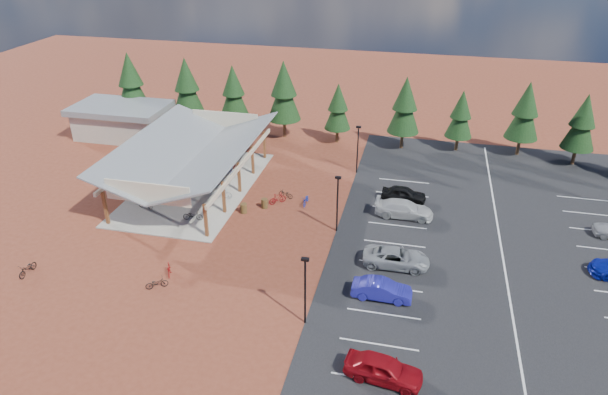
% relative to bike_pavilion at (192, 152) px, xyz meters
% --- Properties ---
extents(ground, '(140.00, 140.00, 0.00)m').
position_rel_bike_pavilion_xyz_m(ground, '(10.00, -7.00, -3.82)').
color(ground, maroon).
rests_on(ground, ground).
extents(asphalt_lot, '(27.00, 44.00, 0.04)m').
position_rel_bike_pavilion_xyz_m(asphalt_lot, '(28.50, -4.00, -3.80)').
color(asphalt_lot, black).
rests_on(asphalt_lot, ground).
extents(concrete_pad, '(10.60, 18.60, 0.10)m').
position_rel_bike_pavilion_xyz_m(concrete_pad, '(0.00, 0.00, -3.77)').
color(concrete_pad, gray).
rests_on(concrete_pad, ground).
extents(bike_pavilion, '(11.65, 19.40, 4.97)m').
position_rel_bike_pavilion_xyz_m(bike_pavilion, '(0.00, 0.00, 0.00)').
color(bike_pavilion, brown).
rests_on(bike_pavilion, concrete_pad).
extents(outbuilding, '(11.00, 7.00, 3.90)m').
position_rel_bike_pavilion_xyz_m(outbuilding, '(-14.00, 11.00, -1.80)').
color(outbuilding, '#ADA593').
rests_on(outbuilding, ground).
extents(lamp_post_0, '(0.50, 0.25, 5.14)m').
position_rel_bike_pavilion_xyz_m(lamp_post_0, '(15.00, -17.00, -0.85)').
color(lamp_post_0, black).
rests_on(lamp_post_0, ground).
extents(lamp_post_1, '(0.50, 0.25, 5.14)m').
position_rel_bike_pavilion_xyz_m(lamp_post_1, '(15.00, -5.00, -0.85)').
color(lamp_post_1, black).
rests_on(lamp_post_1, ground).
extents(lamp_post_2, '(0.50, 0.25, 5.14)m').
position_rel_bike_pavilion_xyz_m(lamp_post_2, '(15.00, 7.00, -0.85)').
color(lamp_post_2, black).
rests_on(lamp_post_2, ground).
extents(trash_bin_0, '(0.60, 0.60, 0.90)m').
position_rel_bike_pavilion_xyz_m(trash_bin_0, '(6.26, -3.77, -3.37)').
color(trash_bin_0, '#4F3B1C').
rests_on(trash_bin_0, ground).
extents(trash_bin_1, '(0.60, 0.60, 0.90)m').
position_rel_bike_pavilion_xyz_m(trash_bin_1, '(7.84, -2.46, -3.37)').
color(trash_bin_1, '#4F3B1C').
rests_on(trash_bin_1, ground).
extents(pine_0, '(3.95, 3.95, 9.21)m').
position_rel_bike_pavilion_xyz_m(pine_0, '(-14.50, 15.06, 1.80)').
color(pine_0, '#382314').
rests_on(pine_0, ground).
extents(pine_1, '(3.85, 3.85, 8.97)m').
position_rel_bike_pavilion_xyz_m(pine_1, '(-7.05, 15.03, 1.65)').
color(pine_1, '#382314').
rests_on(pine_1, ground).
extents(pine_2, '(3.51, 3.51, 8.18)m').
position_rel_bike_pavilion_xyz_m(pine_2, '(-1.45, 15.93, 1.17)').
color(pine_2, '#382314').
rests_on(pine_2, ground).
extents(pine_3, '(3.96, 3.96, 9.23)m').
position_rel_bike_pavilion_xyz_m(pine_3, '(5.05, 15.20, 1.82)').
color(pine_3, '#382314').
rests_on(pine_3, ground).
extents(pine_4, '(3.04, 3.04, 7.08)m').
position_rel_bike_pavilion_xyz_m(pine_4, '(11.53, 14.95, 0.50)').
color(pine_4, '#382314').
rests_on(pine_4, ground).
extents(pine_5, '(3.60, 3.60, 8.38)m').
position_rel_bike_pavilion_xyz_m(pine_5, '(19.09, 14.73, 1.29)').
color(pine_5, '#382314').
rests_on(pine_5, ground).
extents(pine_6, '(3.02, 3.02, 7.03)m').
position_rel_bike_pavilion_xyz_m(pine_6, '(25.23, 15.54, 0.46)').
color(pine_6, '#382314').
rests_on(pine_6, ground).
extents(pine_7, '(3.59, 3.59, 8.36)m').
position_rel_bike_pavilion_xyz_m(pine_7, '(31.90, 15.79, 1.28)').
color(pine_7, '#382314').
rests_on(pine_7, ground).
extents(pine_8, '(3.36, 3.36, 7.84)m').
position_rel_bike_pavilion_xyz_m(pine_8, '(37.41, 14.36, 0.96)').
color(pine_8, '#382314').
rests_on(pine_8, ground).
extents(bike_0, '(1.59, 0.77, 0.80)m').
position_rel_bike_pavilion_xyz_m(bike_0, '(-2.67, -5.22, -3.32)').
color(bike_0, black).
rests_on(bike_0, concrete_pad).
extents(bike_1, '(1.61, 0.47, 0.96)m').
position_rel_bike_pavilion_xyz_m(bike_1, '(-2.66, -2.80, -3.24)').
color(bike_1, '#9B9FA2').
rests_on(bike_1, concrete_pad).
extents(bike_2, '(1.68, 0.93, 0.84)m').
position_rel_bike_pavilion_xyz_m(bike_2, '(-1.41, -0.06, -3.31)').
color(bike_2, navy).
rests_on(bike_2, concrete_pad).
extents(bike_3, '(1.84, 0.80, 1.07)m').
position_rel_bike_pavilion_xyz_m(bike_3, '(-3.11, 7.29, -3.19)').
color(bike_3, maroon).
rests_on(bike_3, concrete_pad).
extents(bike_4, '(1.83, 0.88, 0.92)m').
position_rel_bike_pavilion_xyz_m(bike_4, '(2.40, -6.21, -3.26)').
color(bike_4, black).
rests_on(bike_4, concrete_pad).
extents(bike_5, '(1.89, 0.65, 1.12)m').
position_rel_bike_pavilion_xyz_m(bike_5, '(3.51, -1.78, -3.17)').
color(bike_5, '#9DA0A6').
rests_on(bike_5, concrete_pad).
extents(bike_6, '(1.66, 0.96, 0.83)m').
position_rel_bike_pavilion_xyz_m(bike_6, '(2.19, 3.25, -3.31)').
color(bike_6, navy).
rests_on(bike_6, concrete_pad).
extents(bike_7, '(1.64, 0.91, 0.95)m').
position_rel_bike_pavilion_xyz_m(bike_7, '(1.93, 4.86, -3.25)').
color(bike_7, maroon).
rests_on(bike_7, concrete_pad).
extents(bike_8, '(0.68, 1.86, 0.97)m').
position_rel_bike_pavilion_xyz_m(bike_8, '(-6.49, -16.39, -3.34)').
color(bike_8, black).
rests_on(bike_8, ground).
extents(bike_11, '(1.03, 1.59, 0.93)m').
position_rel_bike_pavilion_xyz_m(bike_11, '(3.86, -14.07, -3.36)').
color(bike_11, maroon).
rests_on(bike_11, ground).
extents(bike_12, '(1.67, 1.35, 0.85)m').
position_rel_bike_pavilion_xyz_m(bike_12, '(3.72, -15.76, -3.40)').
color(bike_12, black).
rests_on(bike_12, ground).
extents(bike_14, '(0.63, 1.80, 0.94)m').
position_rel_bike_pavilion_xyz_m(bike_14, '(11.42, -1.02, -3.35)').
color(bike_14, '#12289B').
rests_on(bike_14, ground).
extents(bike_15, '(1.63, 1.55, 1.05)m').
position_rel_bike_pavilion_xyz_m(bike_15, '(8.80, -1.41, -3.30)').
color(bike_15, maroon).
rests_on(bike_15, ground).
extents(bike_16, '(1.62, 1.00, 0.80)m').
position_rel_bike_pavilion_xyz_m(bike_16, '(9.22, -0.11, -3.42)').
color(bike_16, black).
rests_on(bike_16, ground).
extents(car_0, '(4.76, 2.44, 1.55)m').
position_rel_bike_pavilion_xyz_m(car_0, '(20.52, -20.78, -3.01)').
color(car_0, maroon).
rests_on(car_0, asphalt_lot).
extents(car_1, '(4.21, 1.48, 1.39)m').
position_rel_bike_pavilion_xyz_m(car_1, '(19.67, -13.28, -3.09)').
color(car_1, '#1F1E94').
rests_on(car_1, asphalt_lot).
extents(car_2, '(5.15, 2.48, 1.41)m').
position_rel_bike_pavilion_xyz_m(car_2, '(20.34, -9.07, -3.08)').
color(car_2, gray).
rests_on(car_2, asphalt_lot).
extents(car_3, '(5.14, 2.13, 1.49)m').
position_rel_bike_pavilion_xyz_m(car_3, '(20.43, -1.26, -3.04)').
color(car_3, '#B7B7B7').
rests_on(car_3, asphalt_lot).
extents(car_4, '(4.17, 1.78, 1.41)m').
position_rel_bike_pavilion_xyz_m(car_4, '(20.20, 1.75, -3.08)').
color(car_4, black).
rests_on(car_4, asphalt_lot).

